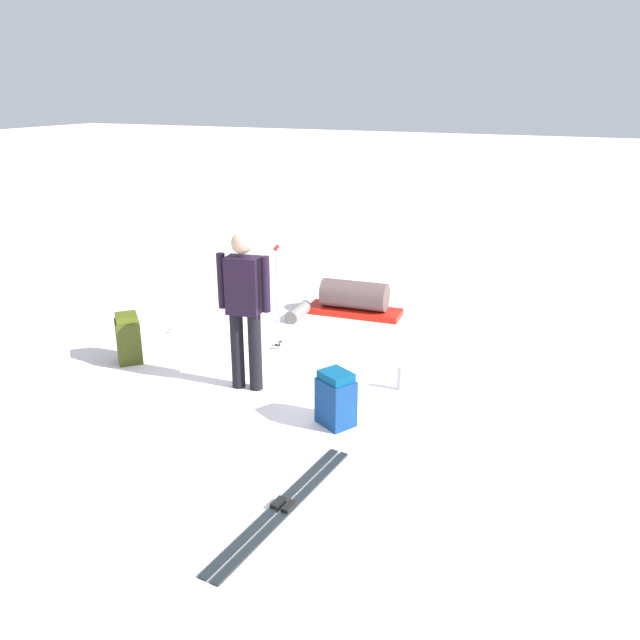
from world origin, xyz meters
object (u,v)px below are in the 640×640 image
(backpack_large_dark, at_px, (336,399))
(gear_sled, at_px, (354,299))
(ski_poles_planted_near, at_px, (277,292))
(thermos_bottle, at_px, (400,378))
(skier_standing, at_px, (244,304))
(ski_pair_near, at_px, (284,507))
(sleeping_mat_rolled, at_px, (298,312))
(backpack_bright, at_px, (128,339))

(backpack_large_dark, distance_m, gear_sled, 3.22)
(ski_poles_planted_near, relative_size, thermos_bottle, 4.99)
(skier_standing, relative_size, gear_sled, 1.25)
(ski_pair_near, xyz_separation_m, ski_poles_planted_near, (-2.88, -1.56, 0.71))
(backpack_large_dark, relative_size, sleeping_mat_rolled, 0.99)
(gear_sled, xyz_separation_m, thermos_bottle, (2.08, 1.34, -0.09))
(ski_poles_planted_near, bearing_deg, skier_standing, 11.04)
(gear_sled, bearing_deg, sleeping_mat_rolled, -53.40)
(ski_poles_planted_near, bearing_deg, backpack_large_dark, 43.25)
(thermos_bottle, bearing_deg, sleeping_mat_rolled, -128.72)
(backpack_large_dark, height_order, gear_sled, backpack_large_dark)
(gear_sled, bearing_deg, skier_standing, -3.58)
(ski_pair_near, height_order, backpack_bright, backpack_bright)
(sleeping_mat_rolled, bearing_deg, skier_standing, 12.11)
(gear_sled, relative_size, thermos_bottle, 5.25)
(sleeping_mat_rolled, bearing_deg, backpack_large_dark, 32.77)
(backpack_bright, bearing_deg, ski_poles_planted_near, 128.01)
(sleeping_mat_rolled, height_order, thermos_bottle, thermos_bottle)
(backpack_bright, distance_m, ski_poles_planted_near, 1.83)
(skier_standing, height_order, gear_sled, skier_standing)
(sleeping_mat_rolled, bearing_deg, gear_sled, 126.60)
(skier_standing, distance_m, backpack_bright, 1.76)
(backpack_large_dark, xyz_separation_m, ski_poles_planted_near, (-1.49, -1.40, 0.45))
(backpack_large_dark, height_order, thermos_bottle, backpack_large_dark)
(gear_sled, xyz_separation_m, sleeping_mat_rolled, (0.48, -0.65, -0.13))
(ski_pair_near, distance_m, sleeping_mat_rolled, 4.36)
(backpack_large_dark, relative_size, ski_poles_planted_near, 0.42)
(ski_pair_near, bearing_deg, ski_poles_planted_near, -151.65)
(thermos_bottle, bearing_deg, ski_pair_near, -4.34)
(ski_pair_near, bearing_deg, backpack_bright, -121.18)
(ski_poles_planted_near, bearing_deg, backpack_bright, -51.99)
(skier_standing, distance_m, sleeping_mat_rolled, 2.44)
(skier_standing, xyz_separation_m, ski_pair_near, (1.74, 1.33, -0.94))
(skier_standing, xyz_separation_m, gear_sled, (-2.71, 0.17, -0.73))
(backpack_bright, xyz_separation_m, thermos_bottle, (-0.58, 3.14, -0.16))
(backpack_bright, relative_size, sleeping_mat_rolled, 1.07)
(gear_sled, bearing_deg, backpack_bright, -33.99)
(skier_standing, height_order, sleeping_mat_rolled, skier_standing)
(ski_poles_planted_near, distance_m, sleeping_mat_rolled, 1.28)
(thermos_bottle, bearing_deg, backpack_large_dark, -18.90)
(ski_pair_near, height_order, thermos_bottle, thermos_bottle)
(sleeping_mat_rolled, bearing_deg, ski_pair_near, 24.53)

